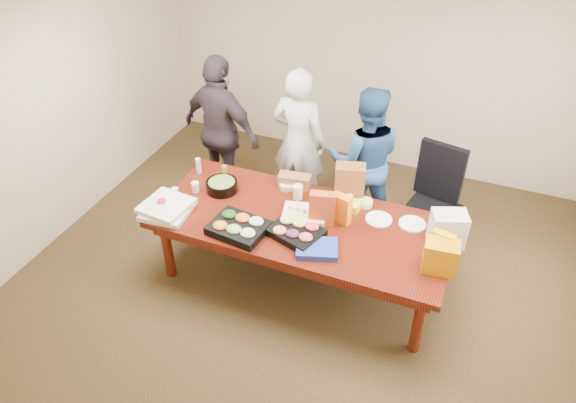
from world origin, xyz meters
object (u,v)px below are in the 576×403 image
at_px(person_right, 364,160).
at_px(salad_bowl, 222,186).
at_px(person_center, 299,142).
at_px(sheet_cake, 304,215).
at_px(conference_table, 301,250).
at_px(office_chair, 432,208).

xyz_separation_m(person_right, salad_bowl, (-1.21, -0.97, -0.03)).
bearing_deg(person_center, sheet_cake, 116.50).
bearing_deg(salad_bowl, sheet_cake, -6.57).
xyz_separation_m(person_center, salad_bowl, (-0.45, -0.99, -0.07)).
distance_m(person_center, sheet_cake, 1.20).
relative_size(conference_table, person_center, 1.61).
bearing_deg(sheet_cake, person_right, 61.73).
relative_size(person_center, salad_bowl, 5.50).
bearing_deg(office_chair, sheet_cake, -129.73).
relative_size(person_right, sheet_cake, 4.14).
xyz_separation_m(person_center, sheet_cake, (0.48, -1.10, -0.08)).
distance_m(person_center, person_right, 0.77).
xyz_separation_m(office_chair, person_right, (-0.80, 0.23, 0.26)).
distance_m(office_chair, person_center, 1.61).
relative_size(conference_table, person_right, 1.68).
height_order(conference_table, person_right, person_right).
bearing_deg(salad_bowl, person_right, 38.78).
bearing_deg(person_center, office_chair, 173.63).
bearing_deg(person_right, office_chair, 146.74).
distance_m(sheet_cake, salad_bowl, 0.94).
height_order(office_chair, sheet_cake, office_chair).
bearing_deg(person_center, salad_bowl, 68.47).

